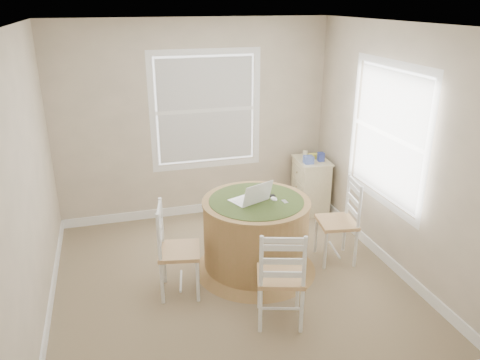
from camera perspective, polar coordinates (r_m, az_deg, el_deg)
name	(u,v)px	position (r m, az deg, el deg)	size (l,w,h in m)	color
room	(242,160)	(4.68, 0.20, 2.49)	(3.64, 3.64, 2.64)	#927A5D
round_table	(256,232)	(5.08, 1.94, -6.39)	(1.33, 1.33, 0.83)	#9D7146
chair_left	(179,250)	(4.72, -7.41, -8.51)	(0.42, 0.40, 0.95)	white
chair_near	(281,276)	(4.31, 4.97, -11.56)	(0.42, 0.40, 0.95)	white
chair_right	(337,222)	(5.35, 11.72, -5.02)	(0.42, 0.40, 0.95)	white
laptop	(251,198)	(4.88, 1.30, -2.25)	(0.45, 0.43, 0.25)	white
mouse	(274,199)	(4.94, 4.16, -2.32)	(0.07, 0.10, 0.04)	white
phone	(285,202)	(4.90, 5.47, -2.68)	(0.04, 0.09, 0.02)	#B7BABF
keys	(272,196)	(5.02, 3.92, -1.97)	(0.06, 0.05, 0.03)	black
corner_chest	(310,185)	(6.59, 8.58, -0.62)	(0.46, 0.59, 0.75)	beige
tissue_box	(309,160)	(6.30, 8.36, 2.48)	(0.12, 0.12, 0.10)	#4F67B6
box_yellow	(314,156)	(6.52, 9.01, 2.90)	(0.15, 0.10, 0.06)	#D7D34B
box_blue	(321,157)	(6.41, 9.81, 2.80)	(0.08, 0.08, 0.12)	#313D93
cup_cream	(305,154)	(6.54, 7.96, 3.17)	(0.07, 0.07, 0.09)	beige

